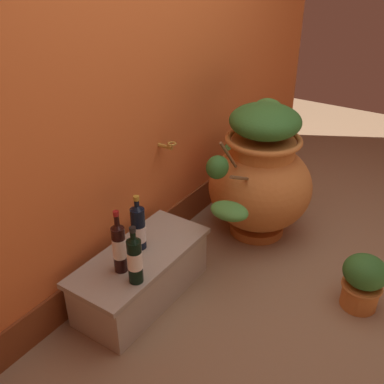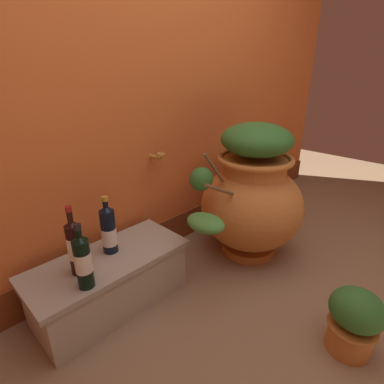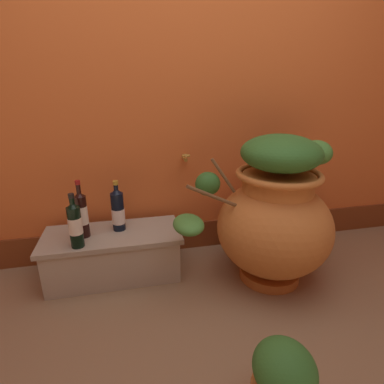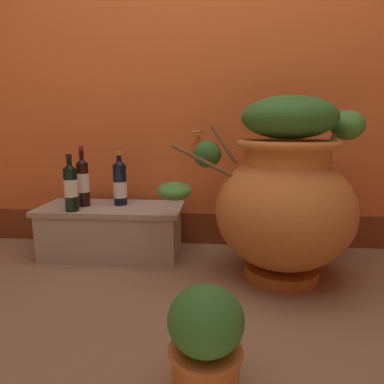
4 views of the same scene
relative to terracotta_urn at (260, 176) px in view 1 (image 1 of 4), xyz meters
name	(u,v)px [view 1 (image 1 of 4)]	position (x,y,z in m)	size (l,w,h in m)	color
ground_plane	(318,304)	(-0.47, -0.63, -0.43)	(7.00, 7.00, 0.00)	#896B4C
back_wall	(140,44)	(-0.47, 0.57, 0.86)	(4.40, 0.33, 2.60)	#D6662D
terracotta_urn	(260,176)	(0.00, 0.00, 0.00)	(1.02, 0.73, 0.92)	#C17033
stone_ledge	(142,273)	(-0.97, 0.24, -0.27)	(0.84, 0.38, 0.30)	#B2A893
wine_bottle_left	(135,258)	(-1.15, 0.11, 0.01)	(0.08, 0.08, 0.32)	black
wine_bottle_middle	(119,246)	(-1.13, 0.23, 0.02)	(0.07, 0.07, 0.36)	black
wine_bottle_right	(138,226)	(-0.92, 0.28, 0.01)	(0.08, 0.08, 0.32)	black
potted_shrub	(363,281)	(-0.36, -0.82, -0.26)	(0.22, 0.24, 0.33)	#C17033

